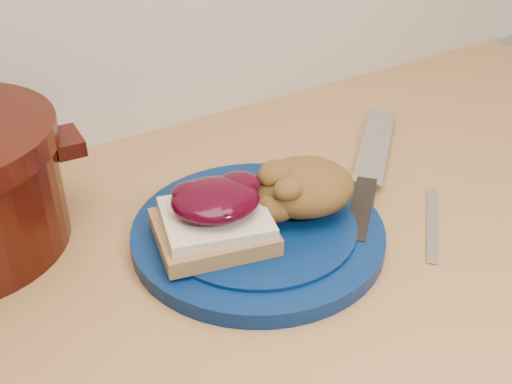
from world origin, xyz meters
TOP-DOWN VIEW (x-y plane):
  - plate at (0.05, 1.49)m, footprint 0.36×0.36m
  - sandwich at (-0.00, 1.49)m, footprint 0.14×0.13m
  - stuffing_mound at (0.11, 1.49)m, footprint 0.14×0.13m
  - chef_knife at (0.21, 1.49)m, footprint 0.28×0.26m
  - butter_knife at (0.24, 1.41)m, footprint 0.11×0.11m

SIDE VIEW (x-z plane):
  - butter_knife at x=0.24m, z-range 0.90..0.90m
  - plate at x=0.05m, z-range 0.90..0.92m
  - chef_knife at x=0.21m, z-range 0.90..0.92m
  - sandwich at x=0.00m, z-range 0.92..0.98m
  - stuffing_mound at x=0.11m, z-range 0.92..0.98m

